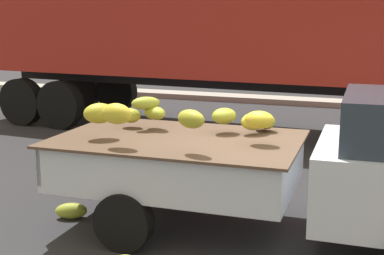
{
  "coord_description": "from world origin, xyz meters",
  "views": [
    {
      "loc": [
        1.03,
        -5.8,
        2.46
      ],
      "look_at": [
        -1.08,
        -0.05,
        1.18
      ],
      "focal_mm": 49.73,
      "sensor_mm": 36.0,
      "label": 1
    }
  ],
  "objects": [
    {
      "name": "ground",
      "position": [
        0.0,
        0.0,
        0.0
      ],
      "size": [
        220.0,
        220.0,
        0.0
      ],
      "primitive_type": "plane",
      "color": "#28282B"
    },
    {
      "name": "fallen_banana_bunch_near_tailgate",
      "position": [
        -2.53,
        -0.46,
        0.1
      ],
      "size": [
        0.44,
        0.34,
        0.2
      ],
      "primitive_type": "ellipsoid",
      "rotation": [
        0.0,
        0.0,
        3.53
      ],
      "color": "#9AA72F",
      "rests_on": "ground"
    },
    {
      "name": "curb_strip",
      "position": [
        0.0,
        9.45,
        0.08
      ],
      "size": [
        80.0,
        0.8,
        0.16
      ],
      "primitive_type": "cube",
      "color": "gray",
      "rests_on": "ground"
    },
    {
      "name": "pickup_truck",
      "position": [
        0.78,
        -0.15,
        0.88
      ],
      "size": [
        5.02,
        1.97,
        1.7
      ],
      "rotation": [
        0.0,
        0.0,
        0.03
      ],
      "color": "silver",
      "rests_on": "ground"
    },
    {
      "name": "semi_trailer",
      "position": [
        -2.17,
        5.17,
        2.54
      ],
      "size": [
        12.12,
        3.22,
        3.95
      ],
      "rotation": [
        0.0,
        0.0,
        -0.06
      ],
      "color": "maroon",
      "rests_on": "ground"
    }
  ]
}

